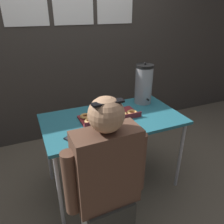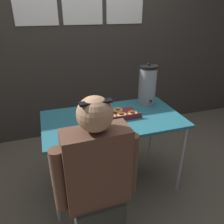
% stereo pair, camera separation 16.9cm
% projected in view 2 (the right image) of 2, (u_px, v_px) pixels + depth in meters
% --- Properties ---
extents(ground_plane, '(12.00, 12.00, 0.00)m').
position_uv_depth(ground_plane, '(113.00, 181.00, 2.34)').
color(ground_plane, brown).
extents(back_wall, '(6.00, 0.11, 2.51)m').
position_uv_depth(back_wall, '(84.00, 43.00, 2.83)').
color(back_wall, '#38332D').
rests_on(back_wall, ground).
extents(folding_table, '(1.27, 0.70, 0.77)m').
position_uv_depth(folding_table, '(113.00, 123.00, 2.03)').
color(folding_table, '#236675').
rests_on(folding_table, ground).
extents(donut_box, '(0.56, 0.25, 0.05)m').
position_uv_depth(donut_box, '(108.00, 115.00, 2.00)').
color(donut_box, maroon).
rests_on(donut_box, folding_table).
extents(coffee_urn, '(0.18, 0.21, 0.43)m').
position_uv_depth(coffee_urn, '(147.00, 85.00, 2.21)').
color(coffee_urn, '#939399').
rests_on(coffee_urn, folding_table).
extents(cell_phone, '(0.13, 0.15, 0.01)m').
position_uv_depth(cell_phone, '(69.00, 137.00, 1.69)').
color(cell_phone, black).
rests_on(cell_phone, folding_table).
extents(person_seated, '(0.57, 0.24, 1.25)m').
position_uv_depth(person_seated, '(98.00, 186.00, 1.47)').
color(person_seated, '#33332D').
rests_on(person_seated, ground).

